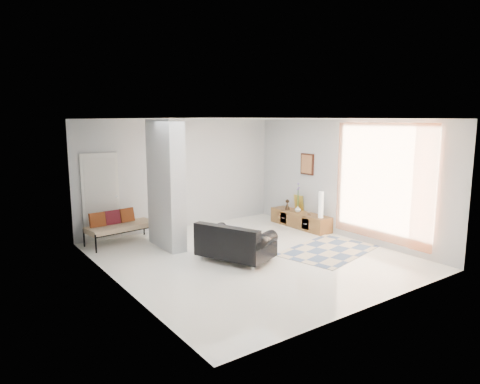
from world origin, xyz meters
TOP-DOWN VIEW (x-y plane):
  - floor at (0.00, 0.00)m, footprint 6.00×6.00m
  - ceiling at (0.00, 0.00)m, footprint 6.00×6.00m
  - wall_back at (0.00, 3.00)m, footprint 6.00×0.00m
  - wall_front at (0.00, -3.00)m, footprint 6.00×0.00m
  - wall_left at (-2.75, 0.00)m, footprint 0.00×6.00m
  - wall_right at (2.75, 0.00)m, footprint 0.00×6.00m
  - partition_column at (-1.10, 1.60)m, footprint 0.35×1.20m
  - hallway_door at (-2.10, 2.96)m, footprint 0.85×0.06m
  - curtain at (2.67, -1.15)m, footprint 0.00×2.55m
  - wall_art at (2.72, 1.18)m, footprint 0.04×0.45m
  - media_console at (2.52, 1.19)m, footprint 0.45×1.88m
  - loveseat at (-0.44, -0.05)m, footprint 1.35×1.68m
  - daybed at (-1.86, 2.48)m, footprint 1.59×0.82m
  - area_rug at (1.60, -0.67)m, footprint 2.39×1.86m
  - cylinder_lamp at (2.50, 0.44)m, footprint 0.12×0.12m
  - bronze_figurine at (2.47, 1.64)m, footprint 0.15×0.15m
  - vase at (2.47, 1.23)m, footprint 0.17×0.17m

SIDE VIEW (x-z plane):
  - floor at x=0.00m, z-range 0.00..0.00m
  - area_rug at x=1.60m, z-range 0.00..0.01m
  - media_console at x=2.52m, z-range -0.20..0.60m
  - loveseat at x=-0.44m, z-range -0.02..0.74m
  - daybed at x=-1.86m, z-range 0.04..0.81m
  - vase at x=2.47m, z-range 0.40..0.57m
  - bronze_figurine at x=2.47m, z-range 0.40..0.67m
  - cylinder_lamp at x=2.50m, z-range 0.40..1.05m
  - hallway_door at x=-2.10m, z-range 0.00..2.04m
  - partition_column at x=-1.10m, z-range 0.00..2.80m
  - wall_back at x=0.00m, z-range -1.60..4.40m
  - wall_front at x=0.00m, z-range -1.60..4.40m
  - wall_left at x=-2.75m, z-range -1.60..4.40m
  - wall_right at x=2.75m, z-range -1.60..4.40m
  - curtain at x=2.67m, z-range 0.17..2.72m
  - wall_art at x=2.72m, z-range 1.38..1.92m
  - ceiling at x=0.00m, z-range 2.80..2.80m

